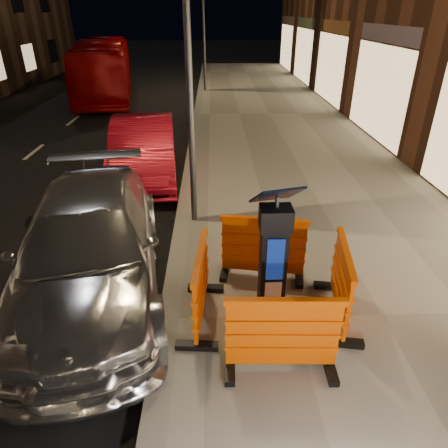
{
  "coord_description": "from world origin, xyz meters",
  "views": [
    {
      "loc": [
        0.66,
        -4.29,
        3.95
      ],
      "look_at": [
        0.8,
        1.0,
        1.1
      ],
      "focal_mm": 32.0,
      "sensor_mm": 36.0,
      "label": 1
    }
  ],
  "objects_px": {
    "car_red": "(146,176)",
    "parking_kiosk": "(273,259)",
    "car_silver": "(97,286)",
    "barrier_bldgside": "(341,284)",
    "bus_doubledecker": "(108,97)",
    "barrier_front": "(282,336)",
    "barrier_kerbside": "(201,286)",
    "barrier_back": "(263,248)"
  },
  "relations": [
    {
      "from": "car_red",
      "to": "parking_kiosk",
      "type": "bearing_deg",
      "value": -72.32
    },
    {
      "from": "car_silver",
      "to": "barrier_bldgside",
      "type": "bearing_deg",
      "value": -24.49
    },
    {
      "from": "car_silver",
      "to": "bus_doubledecker",
      "type": "relative_size",
      "value": 0.53
    },
    {
      "from": "barrier_front",
      "to": "barrier_bldgside",
      "type": "bearing_deg",
      "value": 46.84
    },
    {
      "from": "barrier_front",
      "to": "barrier_bldgside",
      "type": "relative_size",
      "value": 1.0
    },
    {
      "from": "barrier_kerbside",
      "to": "bus_doubledecker",
      "type": "xyz_separation_m",
      "value": [
        -5.14,
        16.85,
        -0.68
      ]
    },
    {
      "from": "barrier_front",
      "to": "barrier_back",
      "type": "relative_size",
      "value": 1.0
    },
    {
      "from": "barrier_kerbside",
      "to": "car_red",
      "type": "height_order",
      "value": "barrier_kerbside"
    },
    {
      "from": "barrier_front",
      "to": "car_red",
      "type": "height_order",
      "value": "barrier_front"
    },
    {
      "from": "parking_kiosk",
      "to": "barrier_kerbside",
      "type": "bearing_deg",
      "value": -173.16
    },
    {
      "from": "parking_kiosk",
      "to": "barrier_back",
      "type": "relative_size",
      "value": 1.4
    },
    {
      "from": "barrier_back",
      "to": "barrier_front",
      "type": "bearing_deg",
      "value": -80.16
    },
    {
      "from": "barrier_kerbside",
      "to": "car_red",
      "type": "bearing_deg",
      "value": 20.47
    },
    {
      "from": "bus_doubledecker",
      "to": "parking_kiosk",
      "type": "bearing_deg",
      "value": -79.76
    },
    {
      "from": "parking_kiosk",
      "to": "bus_doubledecker",
      "type": "height_order",
      "value": "parking_kiosk"
    },
    {
      "from": "barrier_back",
      "to": "bus_doubledecker",
      "type": "bearing_deg",
      "value": 120.81
    },
    {
      "from": "barrier_back",
      "to": "barrier_kerbside",
      "type": "bearing_deg",
      "value": -125.16
    },
    {
      "from": "car_red",
      "to": "barrier_bldgside",
      "type": "bearing_deg",
      "value": -64.98
    },
    {
      "from": "barrier_back",
      "to": "car_red",
      "type": "relative_size",
      "value": 0.3
    },
    {
      "from": "barrier_kerbside",
      "to": "barrier_back",
      "type": "bearing_deg",
      "value": -40.16
    },
    {
      "from": "barrier_bldgside",
      "to": "car_silver",
      "type": "xyz_separation_m",
      "value": [
        -3.63,
        0.95,
        -0.68
      ]
    },
    {
      "from": "barrier_front",
      "to": "car_silver",
      "type": "height_order",
      "value": "barrier_front"
    },
    {
      "from": "barrier_kerbside",
      "to": "barrier_bldgside",
      "type": "bearing_deg",
      "value": -85.16
    },
    {
      "from": "parking_kiosk",
      "to": "car_silver",
      "type": "distance_m",
      "value": 3.05
    },
    {
      "from": "barrier_bldgside",
      "to": "bus_doubledecker",
      "type": "bearing_deg",
      "value": 31.53
    },
    {
      "from": "barrier_bldgside",
      "to": "car_red",
      "type": "xyz_separation_m",
      "value": [
        -3.53,
        5.81,
        -0.68
      ]
    },
    {
      "from": "car_silver",
      "to": "bus_doubledecker",
      "type": "height_order",
      "value": "bus_doubledecker"
    },
    {
      "from": "barrier_kerbside",
      "to": "car_silver",
      "type": "distance_m",
      "value": 2.09
    },
    {
      "from": "parking_kiosk",
      "to": "barrier_kerbside",
      "type": "relative_size",
      "value": 1.4
    },
    {
      "from": "parking_kiosk",
      "to": "barrier_front",
      "type": "relative_size",
      "value": 1.4
    },
    {
      "from": "barrier_bldgside",
      "to": "bus_doubledecker",
      "type": "relative_size",
      "value": 0.14
    },
    {
      "from": "bus_doubledecker",
      "to": "barrier_front",
      "type": "bearing_deg",
      "value": -80.74
    },
    {
      "from": "barrier_front",
      "to": "barrier_back",
      "type": "height_order",
      "value": "same"
    },
    {
      "from": "barrier_front",
      "to": "car_silver",
      "type": "bearing_deg",
      "value": 146.52
    },
    {
      "from": "barrier_back",
      "to": "barrier_kerbside",
      "type": "xyz_separation_m",
      "value": [
        -0.95,
        -0.95,
        0.0
      ]
    },
    {
      "from": "parking_kiosk",
      "to": "barrier_bldgside",
      "type": "bearing_deg",
      "value": 6.84
    },
    {
      "from": "car_silver",
      "to": "car_red",
      "type": "bearing_deg",
      "value": 78.94
    },
    {
      "from": "barrier_front",
      "to": "barrier_kerbside",
      "type": "distance_m",
      "value": 1.34
    },
    {
      "from": "parking_kiosk",
      "to": "barrier_bldgside",
      "type": "xyz_separation_m",
      "value": [
        0.95,
        0.0,
        -0.42
      ]
    },
    {
      "from": "parking_kiosk",
      "to": "car_red",
      "type": "bearing_deg",
      "value": 120.74
    },
    {
      "from": "parking_kiosk",
      "to": "car_red",
      "type": "xyz_separation_m",
      "value": [
        -2.58,
        5.81,
        -1.09
      ]
    },
    {
      "from": "parking_kiosk",
      "to": "bus_doubledecker",
      "type": "distance_m",
      "value": 17.95
    }
  ]
}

